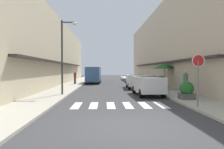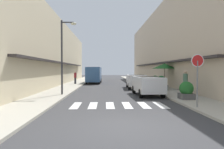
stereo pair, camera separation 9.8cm
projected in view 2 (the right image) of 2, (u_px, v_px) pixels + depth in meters
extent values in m
plane|color=#38383A|center=(111.00, 86.00, 25.44)|extent=(100.48, 100.48, 0.00)
cube|color=#ADA899|center=(72.00, 85.00, 25.27)|extent=(2.58, 63.94, 0.12)
cube|color=#ADA899|center=(150.00, 85.00, 25.60)|extent=(2.58, 63.94, 0.12)
cube|color=beige|center=(43.00, 53.00, 26.33)|extent=(5.00, 43.11, 8.22)
cube|color=#332D2D|center=(65.00, 63.00, 26.45)|extent=(0.50, 30.17, 0.16)
cube|color=#C6B299|center=(177.00, 46.00, 26.89)|extent=(5.00, 43.11, 10.18)
cube|color=#332D2D|center=(156.00, 64.00, 26.85)|extent=(0.50, 30.17, 0.16)
cube|color=silver|center=(76.00, 105.00, 11.45)|extent=(0.45, 2.20, 0.01)
cube|color=silver|center=(93.00, 105.00, 11.49)|extent=(0.45, 2.20, 0.01)
cube|color=silver|center=(110.00, 105.00, 11.52)|extent=(0.45, 2.20, 0.01)
cube|color=silver|center=(127.00, 105.00, 11.55)|extent=(0.45, 2.20, 0.01)
cube|color=silver|center=(144.00, 105.00, 11.58)|extent=(0.45, 2.20, 0.01)
cube|color=silver|center=(160.00, 105.00, 11.61)|extent=(0.45, 2.20, 0.01)
cube|color=silver|center=(147.00, 84.00, 15.94)|extent=(1.89, 4.29, 1.13)
cube|color=black|center=(148.00, 80.00, 15.72)|extent=(1.55, 2.42, 0.56)
cylinder|color=black|center=(134.00, 90.00, 17.29)|extent=(0.24, 0.65, 0.64)
cylinder|color=black|center=(152.00, 90.00, 17.40)|extent=(0.24, 0.65, 0.64)
cylinder|color=black|center=(141.00, 93.00, 14.50)|extent=(0.24, 0.65, 0.64)
cylinder|color=black|center=(163.00, 93.00, 14.61)|extent=(0.24, 0.65, 0.64)
cube|color=silver|center=(136.00, 80.00, 21.99)|extent=(1.94, 4.34, 1.13)
cube|color=black|center=(136.00, 77.00, 21.77)|extent=(1.57, 2.45, 0.56)
cylinder|color=black|center=(127.00, 84.00, 23.42)|extent=(0.25, 0.65, 0.64)
cylinder|color=black|center=(141.00, 84.00, 23.41)|extent=(0.25, 0.65, 0.64)
cylinder|color=black|center=(129.00, 86.00, 20.61)|extent=(0.25, 0.65, 0.64)
cylinder|color=black|center=(145.00, 86.00, 20.59)|extent=(0.25, 0.65, 0.64)
cube|color=#33598C|center=(94.00, 74.00, 30.02)|extent=(2.11, 5.46, 2.03)
cube|color=black|center=(94.00, 69.00, 29.74)|extent=(1.73, 3.07, 0.56)
cylinder|color=black|center=(89.00, 80.00, 31.83)|extent=(0.24, 0.65, 0.64)
cylinder|color=black|center=(101.00, 80.00, 31.83)|extent=(0.24, 0.65, 0.64)
cylinder|color=black|center=(86.00, 82.00, 28.26)|extent=(0.24, 0.65, 0.64)
cylinder|color=black|center=(99.00, 82.00, 28.27)|extent=(0.24, 0.65, 0.64)
cylinder|color=slate|center=(197.00, 84.00, 10.30)|extent=(0.07, 0.07, 2.33)
cylinder|color=red|center=(198.00, 61.00, 10.28)|extent=(0.64, 0.03, 0.64)
torus|color=white|center=(198.00, 61.00, 10.28)|extent=(0.65, 0.05, 0.65)
cylinder|color=#38383D|center=(62.00, 57.00, 15.63)|extent=(0.14, 0.14, 5.62)
cylinder|color=#38383D|center=(68.00, 22.00, 15.58)|extent=(0.90, 0.10, 0.10)
ellipsoid|color=beige|center=(74.00, 24.00, 15.60)|extent=(0.44, 0.28, 0.20)
cylinder|color=#262626|center=(164.00, 87.00, 21.47)|extent=(0.48, 0.48, 0.06)
cylinder|color=#4C3823|center=(165.00, 77.00, 21.45)|extent=(0.06, 0.06, 2.26)
cone|color=#19511E|center=(165.00, 66.00, 21.42)|extent=(2.56, 2.56, 0.55)
cube|color=#4C4C4C|center=(186.00, 96.00, 13.18)|extent=(0.85, 0.85, 0.37)
sphere|color=#236628|center=(186.00, 88.00, 13.16)|extent=(0.89, 0.89, 0.89)
cube|color=#4C4C4C|center=(161.00, 87.00, 19.16)|extent=(1.03, 1.03, 0.48)
sphere|color=#195623|center=(161.00, 81.00, 19.15)|extent=(0.98, 0.98, 0.98)
cube|color=#4C4C4C|center=(155.00, 83.00, 25.21)|extent=(0.87, 0.87, 0.42)
sphere|color=#195623|center=(155.00, 79.00, 25.19)|extent=(0.87, 0.87, 0.87)
cylinder|color=#282B33|center=(185.00, 89.00, 15.13)|extent=(0.26, 0.26, 0.89)
cylinder|color=#4C7259|center=(185.00, 78.00, 15.11)|extent=(0.34, 0.34, 0.70)
sphere|color=tan|center=(185.00, 72.00, 15.10)|extent=(0.24, 0.24, 0.24)
cylinder|color=#282B33|center=(75.00, 81.00, 27.33)|extent=(0.26, 0.26, 0.82)
cylinder|color=maroon|center=(75.00, 75.00, 27.31)|extent=(0.34, 0.34, 0.65)
sphere|color=tan|center=(75.00, 72.00, 27.30)|extent=(0.22, 0.22, 0.22)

